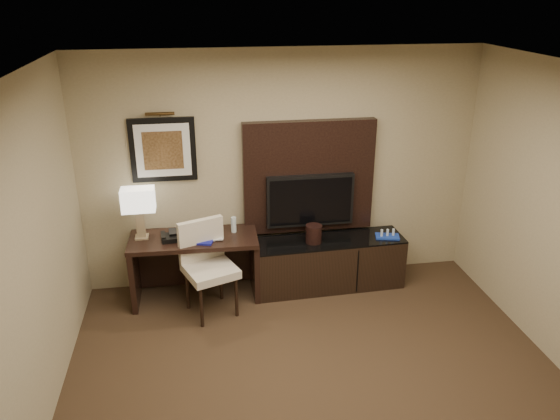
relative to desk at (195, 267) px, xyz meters
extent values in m
cube|color=silver|center=(1.04, -2.15, 2.33)|extent=(4.50, 5.00, 0.01)
cube|color=tan|center=(1.04, 0.35, 0.98)|extent=(4.50, 0.01, 2.70)
cube|color=tan|center=(-1.21, -2.15, 0.98)|extent=(0.01, 5.00, 2.70)
cube|color=black|center=(0.00, 0.00, 0.00)|extent=(1.41, 0.64, 0.74)
cube|color=black|center=(1.52, 0.00, -0.07)|extent=(1.76, 0.55, 0.60)
cube|color=black|center=(1.34, 0.29, 0.90)|extent=(1.50, 0.12, 1.30)
cube|color=black|center=(1.34, 0.19, 0.65)|extent=(1.00, 0.08, 0.60)
cube|color=black|center=(-0.26, 0.33, 1.28)|extent=(0.70, 0.04, 0.70)
cylinder|color=#422E15|center=(-0.26, 0.29, 1.68)|extent=(0.04, 0.04, 0.30)
cube|color=#171B96|center=(0.11, -0.06, 0.38)|extent=(0.32, 0.38, 0.02)
imported|color=tan|center=(0.16, -0.04, 0.48)|extent=(0.16, 0.03, 0.22)
cylinder|color=silver|center=(0.45, 0.07, 0.46)|extent=(0.07, 0.07, 0.18)
cylinder|color=black|center=(1.34, -0.03, 0.33)|extent=(0.20, 0.20, 0.21)
camera|label=1|loc=(0.08, -5.46, 2.92)|focal=35.00mm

